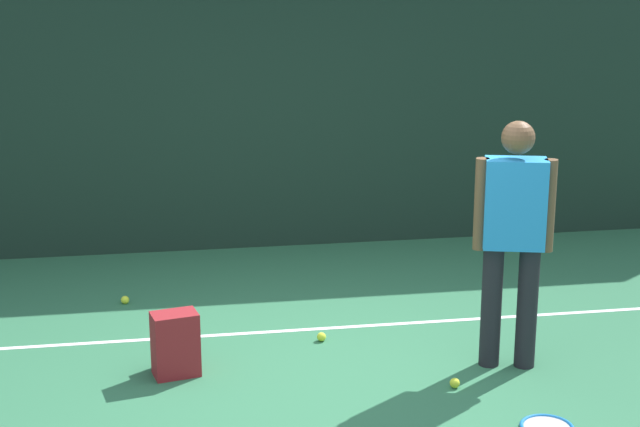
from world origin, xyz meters
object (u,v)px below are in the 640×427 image
backpack (175,345)px  tennis_ball_mid_court (455,383)px  tennis_player (513,230)px  tennis_ball_by_fence (125,300)px  tennis_ball_near_player (321,337)px

backpack → tennis_ball_mid_court: 1.87m
tennis_ball_mid_court → tennis_player: bearing=32.5°
tennis_player → backpack: tennis_player is taller
tennis_ball_by_fence → tennis_player: bearing=-32.5°
backpack → tennis_ball_near_player: backpack is taller
tennis_ball_near_player → backpack: bearing=-159.4°
tennis_player → tennis_ball_by_fence: (-2.62, 1.67, -0.93)m
tennis_ball_by_fence → tennis_ball_mid_court: size_ratio=1.00×
tennis_player → tennis_ball_mid_court: tennis_player is taller
backpack → tennis_ball_by_fence: 1.50m
tennis_ball_near_player → tennis_player: bearing=-28.2°
tennis_player → tennis_ball_near_player: size_ratio=25.76×
tennis_player → tennis_ball_mid_court: size_ratio=25.76×
tennis_ball_by_fence → tennis_ball_mid_court: (2.16, -1.96, 0.00)m
tennis_player → tennis_ball_mid_court: 1.08m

